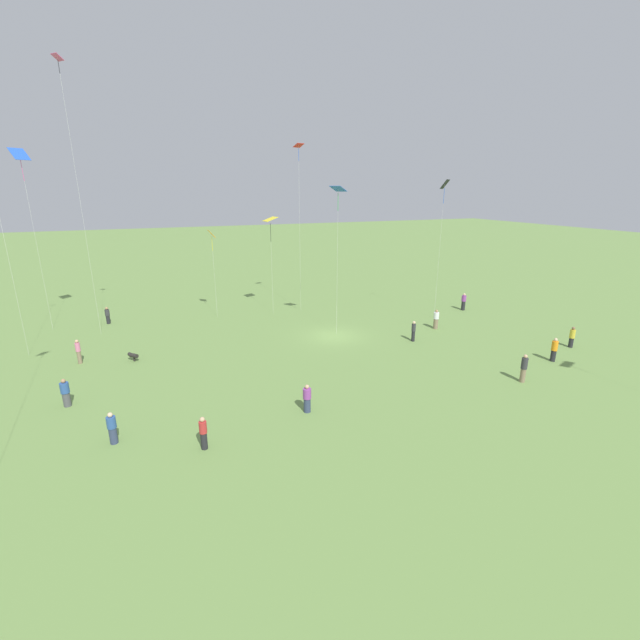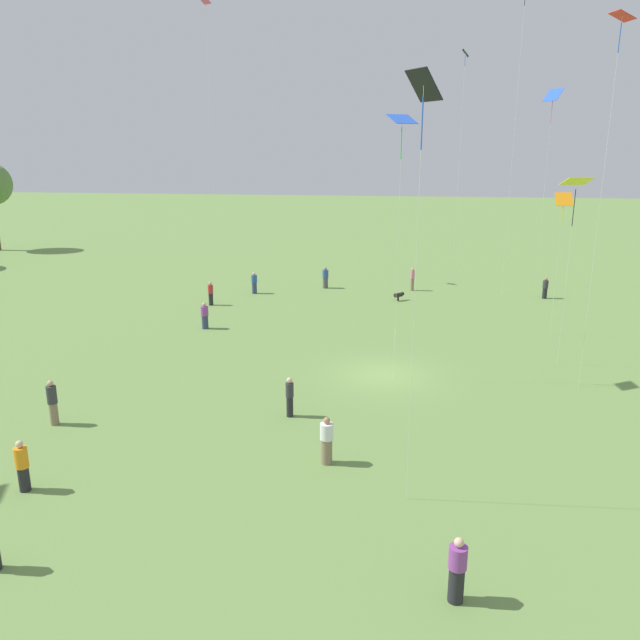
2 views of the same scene
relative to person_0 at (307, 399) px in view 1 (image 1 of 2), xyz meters
name	(u,v)px [view 1 (image 1 of 2)]	position (x,y,z in m)	size (l,w,h in m)	color
ground_plane	(334,336)	(-6.69, -11.29, -0.80)	(240.00, 240.00, 0.00)	#6B8E47
person_0	(307,399)	(0.00, 0.00, 0.00)	(0.46, 0.46, 1.66)	#333D5B
person_1	(554,350)	(-19.12, -0.17, 0.07)	(0.45, 0.45, 1.77)	#232328
person_2	(65,393)	(12.56, -5.84, 0.02)	(0.62, 0.62, 1.70)	#4C4C51
person_3	(572,337)	(-22.90, -1.72, 0.03)	(0.56, 0.56, 1.70)	#232328
person_4	(413,331)	(-12.17, -7.65, 0.07)	(0.46, 0.46, 1.72)	#232328
person_5	(436,319)	(-15.93, -9.68, 0.06)	(0.66, 0.66, 1.76)	#847056
person_6	(108,316)	(11.32, -22.47, -0.02)	(0.49, 0.49, 1.59)	#232328
person_7	(78,351)	(12.64, -12.70, 0.11)	(0.41, 0.41, 1.80)	#847056
person_8	(203,433)	(5.84, 1.48, 0.04)	(0.41, 0.41, 1.70)	#232328
person_9	(464,302)	(-22.40, -13.74, 0.06)	(0.58, 0.58, 1.77)	#232328
person_10	(524,368)	(-14.28, 1.63, 0.14)	(0.44, 0.44, 1.89)	#847056
person_11	(112,428)	(9.89, -0.69, 0.01)	(0.44, 0.44, 1.67)	#333D5B
kite_0	(299,156)	(-6.97, -20.44, 14.14)	(1.02, 0.98, 16.08)	red
kite_1	(20,160)	(15.88, -22.66, 13.43)	(1.50, 1.47, 15.14)	blue
kite_3	(270,222)	(-3.90, -20.13, 8.24)	(1.36, 1.40, 9.47)	yellow
kite_4	(444,190)	(-17.89, -12.51, 11.12)	(1.14, 1.05, 12.81)	black
kite_5	(338,194)	(-7.15, -11.81, 10.82)	(1.41, 1.43, 12.24)	blue
kite_7	(212,237)	(1.56, -20.90, 6.96)	(0.63, 0.93, 8.38)	orange
kite_9	(63,90)	(11.75, -19.42, 18.13)	(0.88, 0.89, 21.29)	#E54C99
dog_0	(133,355)	(9.11, -11.76, -0.38)	(0.75, 0.78, 0.61)	black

